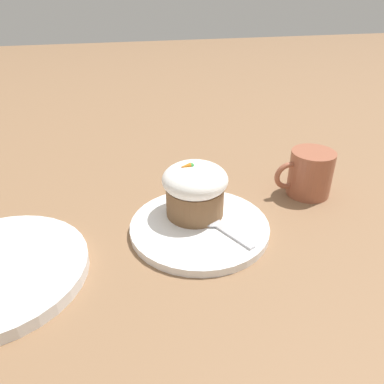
% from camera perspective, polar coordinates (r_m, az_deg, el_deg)
% --- Properties ---
extents(ground_plane, '(4.00, 4.00, 0.00)m').
position_cam_1_polar(ground_plane, '(0.60, 1.15, -5.87)').
color(ground_plane, '#846042').
extents(dessert_plate, '(0.22, 0.22, 0.01)m').
position_cam_1_polar(dessert_plate, '(0.59, 1.15, -5.37)').
color(dessert_plate, white).
rests_on(dessert_plate, ground_plane).
extents(carrot_cake, '(0.10, 0.10, 0.09)m').
position_cam_1_polar(carrot_cake, '(0.59, -0.00, 0.45)').
color(carrot_cake, brown).
rests_on(carrot_cake, dessert_plate).
extents(spoon, '(0.07, 0.11, 0.01)m').
position_cam_1_polar(spoon, '(0.58, 3.63, -4.87)').
color(spoon, '#B7B7BC').
rests_on(spoon, dessert_plate).
extents(coffee_cup, '(0.11, 0.08, 0.08)m').
position_cam_1_polar(coffee_cup, '(0.71, 17.45, 2.75)').
color(coffee_cup, '#9E563D').
rests_on(coffee_cup, ground_plane).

